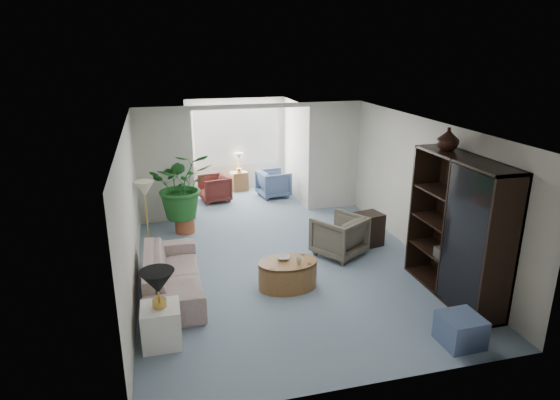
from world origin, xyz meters
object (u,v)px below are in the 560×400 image
object	(u,v)px
end_table	(161,325)
cabinet_urn	(448,139)
sunroom_chair_maroon	(215,188)
plant_pot	(185,225)
sofa	(172,274)
framed_picture	(429,168)
floor_lamp	(144,189)
sunroom_table	(239,181)
coffee_bowl	(283,258)
ottoman	(460,330)
table_lamp	(158,282)
sunroom_chair_blue	(274,184)
wingback_chair	(339,236)
coffee_table	(288,274)
side_table_dark	(367,229)
coffee_cup	(299,261)
entertainment_cabinet	(458,229)

from	to	relation	value
end_table	cabinet_urn	xyz separation A→B (m)	(4.38, 0.70, 2.08)
sunroom_chair_maroon	plant_pot	bearing A→B (deg)	-33.18
sofa	plant_pot	size ratio (longest dim) A/B	5.46
sofa	cabinet_urn	world-z (taller)	cabinet_urn
cabinet_urn	sunroom_chair_maroon	xyz separation A→B (m)	(-2.96, 5.10, -2.03)
framed_picture	floor_lamp	xyz separation A→B (m)	(-4.77, 1.49, -0.45)
sunroom_table	cabinet_urn	bearing A→B (deg)	-69.28
coffee_bowl	ottoman	size ratio (longest dim) A/B	0.41
floor_lamp	cabinet_urn	distance (m)	5.20
sunroom_chair_maroon	sunroom_table	world-z (taller)	sunroom_chair_maroon
framed_picture	table_lamp	xyz separation A→B (m)	(-4.61, -1.49, -0.81)
sunroom_chair_blue	sunroom_chair_maroon	bearing A→B (deg)	81.06
end_table	wingback_chair	size ratio (longest dim) A/B	0.66
wingback_chair	sunroom_chair_blue	bearing A→B (deg)	-117.09
coffee_bowl	wingback_chair	distance (m)	1.56
floor_lamp	cabinet_urn	world-z (taller)	cabinet_urn
end_table	coffee_table	distance (m)	2.25
coffee_bowl	side_table_dark	bearing A→B (deg)	30.37
sofa	wingback_chair	world-z (taller)	wingback_chair
framed_picture	ottoman	bearing A→B (deg)	-109.49
sofa	sunroom_chair_maroon	xyz separation A→B (m)	(1.21, 4.45, 0.00)
side_table_dark	sunroom_chair_maroon	xyz separation A→B (m)	(-2.51, 3.48, 0.00)
side_table_dark	coffee_table	bearing A→B (deg)	-146.87
sofa	sunroom_chair_blue	distance (m)	5.22
wingback_chair	plant_pot	size ratio (longest dim) A/B	2.07
table_lamp	side_table_dark	world-z (taller)	table_lamp
coffee_cup	plant_pot	xyz separation A→B (m)	(-1.58, 2.93, -0.33)
coffee_cup	end_table	bearing A→B (deg)	-155.79
sunroom_chair_blue	side_table_dark	bearing A→B (deg)	-172.77
sofa	wingback_chair	xyz separation A→B (m)	(3.02, 0.68, 0.06)
coffee_bowl	end_table	bearing A→B (deg)	-149.04
plant_pot	sunroom_chair_maroon	bearing A→B (deg)	65.76
sunroom_table	wingback_chair	bearing A→B (deg)	-76.84
table_lamp	floor_lamp	world-z (taller)	floor_lamp
framed_picture	sofa	distance (m)	4.62
end_table	floor_lamp	size ratio (longest dim) A/B	1.51
side_table_dark	sunroom_table	size ratio (longest dim) A/B	1.27
coffee_table	sunroom_chair_blue	size ratio (longest dim) A/B	1.28
coffee_table	cabinet_urn	xyz separation A→B (m)	(2.40, -0.36, 2.13)
coffee_bowl	wingback_chair	size ratio (longest dim) A/B	0.25
coffee_cup	sunroom_chair_blue	size ratio (longest dim) A/B	0.12
framed_picture	plant_pot	xyz separation A→B (m)	(-4.05, 2.40, -1.54)
end_table	side_table_dark	size ratio (longest dim) A/B	0.85
coffee_cup	side_table_dark	xyz separation A→B (m)	(1.79, 1.37, -0.18)
plant_pot	sunroom_table	bearing A→B (deg)	58.83
entertainment_cabinet	floor_lamp	bearing A→B (deg)	148.47
floor_lamp	side_table_dark	distance (m)	4.24
side_table_dark	sunroom_chair_maroon	bearing A→B (deg)	125.80
plant_pot	side_table_dark	bearing A→B (deg)	-24.89
plant_pot	sunroom_chair_blue	xyz separation A→B (m)	(2.36, 1.91, 0.18)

